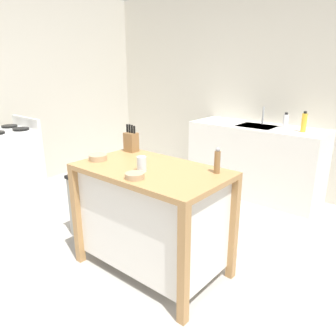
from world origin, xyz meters
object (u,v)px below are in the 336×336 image
(sink_faucet, at_px, (263,115))
(bowl_ceramic_wide, at_px, (98,157))
(bowl_ceramic_small, at_px, (135,176))
(bottle_dish_soap, at_px, (304,122))
(stove, at_px, (9,167))
(drinking_cup, at_px, (142,164))
(pepper_grinder, at_px, (217,161))
(kitchen_island, at_px, (152,214))
(trash_bin, at_px, (90,206))
(knife_block, at_px, (131,141))
(bottle_hand_soap, at_px, (286,121))

(sink_faucet, bearing_deg, bowl_ceramic_wide, -99.21)
(bowl_ceramic_small, bearing_deg, bottle_dish_soap, 80.26)
(stove, bearing_deg, bowl_ceramic_wide, -1.06)
(drinking_cup, xyz_separation_m, pepper_grinder, (0.44, 0.32, 0.03))
(drinking_cup, height_order, sink_faucet, sink_faucet)
(bowl_ceramic_small, distance_m, stove, 2.33)
(bottle_dish_soap, bearing_deg, stove, -141.78)
(kitchen_island, relative_size, bowl_ceramic_wide, 8.00)
(bowl_ceramic_small, xyz_separation_m, stove, (-2.29, 0.15, -0.44))
(bowl_ceramic_small, height_order, drinking_cup, drinking_cup)
(pepper_grinder, bearing_deg, trash_bin, -171.22)
(bowl_ceramic_wide, distance_m, bottle_dish_soap, 2.34)
(knife_block, distance_m, stove, 1.85)
(drinking_cup, relative_size, pepper_grinder, 0.59)
(kitchen_island, xyz_separation_m, bottle_hand_soap, (0.20, 2.16, 0.49))
(bottle_dish_soap, bearing_deg, drinking_cup, -102.13)
(stove, bearing_deg, bowl_ceramic_small, -3.86)
(bowl_ceramic_small, distance_m, pepper_grinder, 0.60)
(bottle_hand_soap, bearing_deg, sink_faucet, 174.16)
(bowl_ceramic_small, bearing_deg, trash_bin, 163.64)
(bottle_dish_soap, bearing_deg, knife_block, -117.60)
(sink_faucet, bearing_deg, stove, -132.82)
(bowl_ceramic_wide, distance_m, stove, 1.80)
(drinking_cup, bearing_deg, bowl_ceramic_small, -64.17)
(knife_block, height_order, bottle_hand_soap, knife_block)
(drinking_cup, distance_m, pepper_grinder, 0.54)
(kitchen_island, relative_size, bottle_dish_soap, 5.07)
(bowl_ceramic_small, height_order, bottle_hand_soap, bottle_hand_soap)
(bowl_ceramic_small, height_order, bottle_dish_soap, bottle_dish_soap)
(bottle_hand_soap, xyz_separation_m, bottle_dish_soap, (0.26, -0.14, 0.03))
(pepper_grinder, height_order, sink_faucet, sink_faucet)
(pepper_grinder, bearing_deg, kitchen_island, -154.29)
(pepper_grinder, bearing_deg, bowl_ceramic_wide, -159.87)
(bottle_hand_soap, bearing_deg, bowl_ceramic_wide, -106.54)
(drinking_cup, bearing_deg, bottle_hand_soap, 84.99)
(bowl_ceramic_small, xyz_separation_m, bottle_hand_soap, (0.13, 2.40, 0.08))
(knife_block, height_order, bottle_dish_soap, bottle_dish_soap)
(bowl_ceramic_wide, relative_size, bottle_hand_soap, 0.82)
(pepper_grinder, distance_m, bottle_dish_soap, 1.80)
(knife_block, distance_m, sink_faucet, 1.98)
(drinking_cup, xyz_separation_m, sink_faucet, (-0.10, 2.29, 0.07))
(pepper_grinder, bearing_deg, sink_faucet, 105.40)
(knife_block, xyz_separation_m, sink_faucet, (0.36, 1.94, 0.04))
(bowl_ceramic_small, bearing_deg, kitchen_island, 106.46)
(knife_block, height_order, bowl_ceramic_small, knife_block)
(knife_block, xyz_separation_m, drinking_cup, (0.47, -0.35, -0.03))
(drinking_cup, relative_size, bottle_dish_soap, 0.49)
(drinking_cup, distance_m, bottle_hand_soap, 2.27)
(bowl_ceramic_wide, bearing_deg, bowl_ceramic_small, -12.60)
(sink_faucet, xyz_separation_m, bottle_dish_soap, (0.56, -0.17, -0.00))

